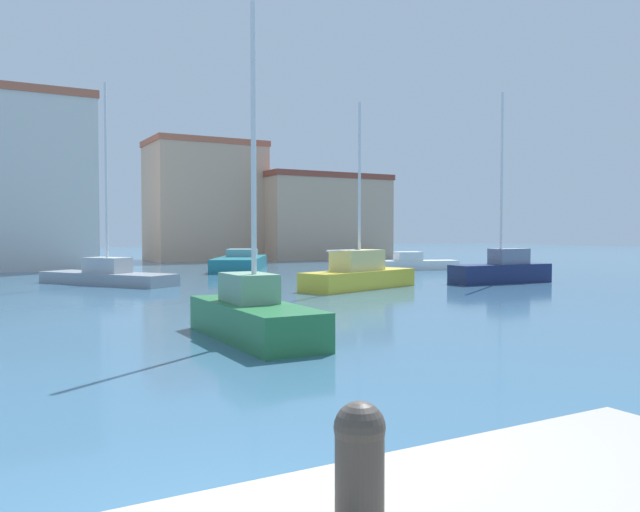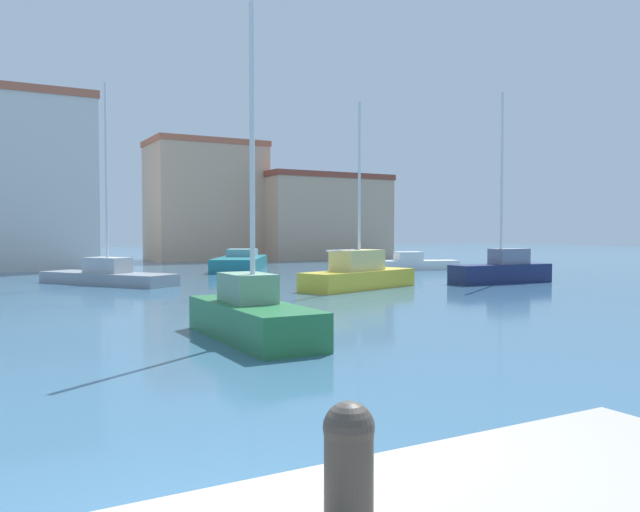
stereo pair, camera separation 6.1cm
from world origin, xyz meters
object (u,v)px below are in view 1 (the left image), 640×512
object	(u,v)px
mooring_bollard	(360,458)
sailboat_yellow_far_left	(359,274)
sailboat_navy_center_channel	(502,269)
sailboat_grey_near_pier	(107,275)
motorboat_teal_inner_mooring	(241,262)
sailboat_green_mid_harbor	(253,315)
motorboat_white_distant_east	(415,263)

from	to	relation	value
mooring_bollard	sailboat_yellow_far_left	xyz separation A→B (m)	(13.22, 20.63, -0.71)
sailboat_navy_center_channel	sailboat_yellow_far_left	bearing A→B (deg)	174.23
sailboat_navy_center_channel	mooring_bollard	bearing A→B (deg)	-136.59
sailboat_grey_near_pier	sailboat_yellow_far_left	world-z (taller)	sailboat_grey_near_pier
sailboat_yellow_far_left	motorboat_teal_inner_mooring	bearing A→B (deg)	87.63
sailboat_yellow_far_left	sailboat_navy_center_channel	bearing A→B (deg)	-5.77
sailboat_green_mid_harbor	motorboat_teal_inner_mooring	bearing A→B (deg)	68.64
sailboat_grey_near_pier	sailboat_navy_center_channel	world-z (taller)	sailboat_grey_near_pier
motorboat_teal_inner_mooring	sailboat_navy_center_channel	bearing A→B (deg)	-66.07
sailboat_yellow_far_left	motorboat_white_distant_east	world-z (taller)	sailboat_yellow_far_left
sailboat_green_mid_harbor	sailboat_grey_near_pier	bearing A→B (deg)	89.99
sailboat_yellow_far_left	motorboat_white_distant_east	size ratio (longest dim) A/B	1.44
sailboat_grey_near_pier	motorboat_white_distant_east	distance (m)	19.87
sailboat_grey_near_pier	sailboat_green_mid_harbor	size ratio (longest dim) A/B	1.23
mooring_bollard	motorboat_teal_inner_mooring	distance (m)	38.50
sailboat_grey_near_pier	mooring_bollard	bearing A→B (deg)	-98.13
mooring_bollard	motorboat_white_distant_east	distance (m)	38.65
sailboat_green_mid_harbor	mooring_bollard	bearing A→B (deg)	-110.47
sailboat_grey_near_pier	sailboat_green_mid_harbor	distance (m)	17.55
sailboat_grey_near_pier	sailboat_navy_center_channel	xyz separation A→B (m)	(16.93, -8.56, 0.21)
mooring_bollard	sailboat_yellow_far_left	world-z (taller)	sailboat_yellow_far_left
sailboat_yellow_far_left	motorboat_white_distant_east	bearing A→B (deg)	42.67
mooring_bollard	sailboat_navy_center_channel	xyz separation A→B (m)	(20.98, 19.85, -0.68)
sailboat_yellow_far_left	sailboat_grey_near_pier	bearing A→B (deg)	139.69
mooring_bollard	sailboat_green_mid_harbor	bearing A→B (deg)	69.53
sailboat_yellow_far_left	motorboat_teal_inner_mooring	size ratio (longest dim) A/B	0.90
motorboat_teal_inner_mooring	sailboat_green_mid_harbor	world-z (taller)	sailboat_green_mid_harbor
sailboat_navy_center_channel	sailboat_grey_near_pier	bearing A→B (deg)	153.17
sailboat_yellow_far_left	sailboat_green_mid_harbor	bearing A→B (deg)	-133.17
sailboat_grey_near_pier	sailboat_navy_center_channel	size ratio (longest dim) A/B	1.03
sailboat_yellow_far_left	sailboat_navy_center_channel	distance (m)	7.80
motorboat_teal_inner_mooring	sailboat_grey_near_pier	bearing A→B (deg)	-142.54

